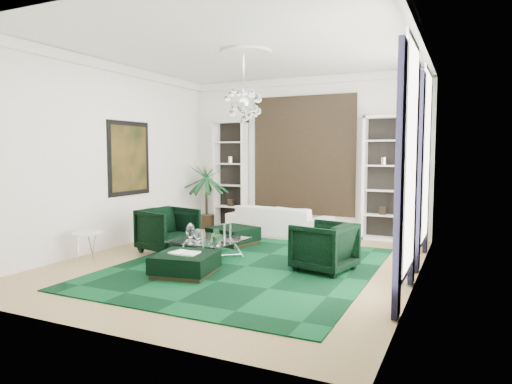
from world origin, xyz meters
The scene contains 30 objects.
floor centered at (0.00, 0.00, -0.01)m, with size 6.00×7.00×0.02m, color tan.
ceiling centered at (0.00, 0.00, 3.81)m, with size 6.00×7.00×0.02m, color white.
wall_back centered at (0.00, 3.51, 1.90)m, with size 6.00×0.02×3.80m, color white.
wall_front centered at (0.00, -3.51, 1.90)m, with size 6.00×0.02×3.80m, color white.
wall_left centered at (-3.01, 0.00, 1.90)m, with size 0.02×7.00×3.80m, color white.
wall_right centered at (3.01, 0.00, 1.90)m, with size 0.02×7.00×3.80m, color white.
crown_molding centered at (0.00, 0.00, 3.70)m, with size 6.00×7.00×0.18m, color white, non-canonical shape.
ceiling_medallion centered at (0.00, 0.30, 3.77)m, with size 0.90×0.90×0.05m, color white.
tapestry centered at (0.00, 3.46, 1.90)m, with size 2.50×0.06×2.80m, color black.
shelving_left centered at (-1.95, 3.31, 1.40)m, with size 0.90×0.38×2.80m, color white, non-canonical shape.
shelving_right centered at (1.95, 3.31, 1.40)m, with size 0.90×0.38×2.80m, color white, non-canonical shape.
painting centered at (-2.97, 0.60, 1.85)m, with size 0.04×1.30×1.60m, color black.
window_near centered at (2.99, -0.90, 1.90)m, with size 0.03×1.10×2.90m, color white.
curtain_near_a centered at (2.96, -1.68, 1.65)m, with size 0.07×0.30×3.25m, color black.
curtain_near_b centered at (2.96, -0.12, 1.65)m, with size 0.07×0.30×3.25m, color black.
window_far centered at (2.99, 1.50, 1.90)m, with size 0.03×1.10×2.90m, color white.
curtain_far_a centered at (2.96, 0.72, 1.65)m, with size 0.07×0.30×3.25m, color black.
curtain_far_b centered at (2.96, 2.28, 1.65)m, with size 0.07×0.30×3.25m, color black.
rug centered at (0.26, -0.25, 0.01)m, with size 4.20×5.00×0.02m, color black.
sofa centered at (-0.37, 2.80, 0.36)m, with size 2.46×0.96×0.72m, color white.
armchair_left centered at (-1.68, 0.17, 0.44)m, with size 0.94×0.97×0.88m, color black.
armchair_right centered at (1.55, 0.06, 0.41)m, with size 0.88×0.91×0.83m, color black.
coffee_table centered at (-0.58, -0.08, 0.20)m, with size 1.14×1.14×0.39m, color white, non-canonical shape.
ottoman_side centered at (-0.84, 1.35, 0.19)m, with size 0.86×0.86×0.38m, color black.
ottoman_front centered at (-0.39, -1.15, 0.18)m, with size 0.91×0.91×0.36m, color black.
book centered at (-0.39, -1.15, 0.38)m, with size 0.46×0.31×0.03m, color white.
side_table centered at (-2.55, -1.08, 0.26)m, with size 0.54×0.54×0.52m, color white.
palm centered at (-2.48, 2.96, 1.08)m, with size 1.36×1.36×2.17m, color #174F25, non-canonical shape.
chandelier centered at (0.01, 0.16, 2.85)m, with size 0.79×0.79×0.72m, color white, non-canonical shape.
table_plant centered at (-0.30, -0.32, 0.53)m, with size 0.15×0.12×0.27m, color #174F25.
Camera 1 is at (3.68, -7.18, 1.98)m, focal length 32.00 mm.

